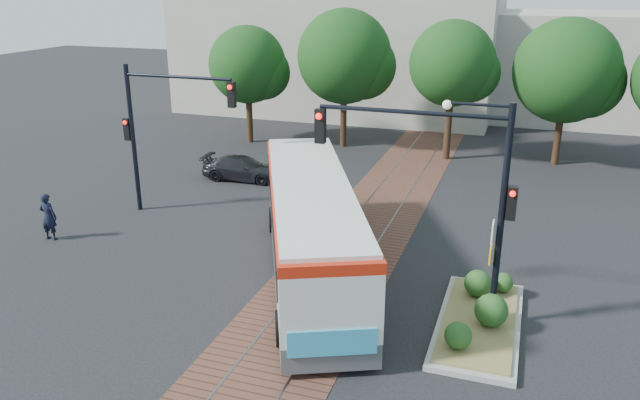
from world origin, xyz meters
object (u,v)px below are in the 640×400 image
at_px(traffic_island, 481,314).
at_px(signal_pole_main, 456,178).
at_px(city_bus, 311,223).
at_px(signal_pole_left, 156,120).
at_px(parked_car, 242,168).
at_px(officer, 48,217).

bearing_deg(traffic_island, signal_pole_main, 174.64).
bearing_deg(city_bus, signal_pole_main, -42.81).
distance_m(city_bus, signal_pole_left, 8.58).
bearing_deg(signal_pole_left, traffic_island, -20.36).
bearing_deg(traffic_island, parked_car, 140.16).
height_order(signal_pole_left, officer, signal_pole_left).
relative_size(signal_pole_main, officer, 3.38).
bearing_deg(city_bus, signal_pole_left, 132.30).
distance_m(city_bus, traffic_island, 5.95).
distance_m(signal_pole_main, parked_car, 15.33).
relative_size(city_bus, signal_pole_main, 1.94).
bearing_deg(signal_pole_main, signal_pole_left, 158.55).
bearing_deg(traffic_island, officer, 175.93).
xyz_separation_m(city_bus, signal_pole_main, (4.59, -1.52, 2.42)).
bearing_deg(signal_pole_main, parked_car, 138.07).
bearing_deg(officer, signal_pole_left, -125.86).
height_order(city_bus, officer, city_bus).
relative_size(city_bus, parked_car, 3.00).
distance_m(traffic_island, signal_pole_main, 3.95).
distance_m(traffic_island, parked_car, 15.69).
relative_size(city_bus, signal_pole_left, 1.94).
bearing_deg(signal_pole_main, city_bus, 161.64).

